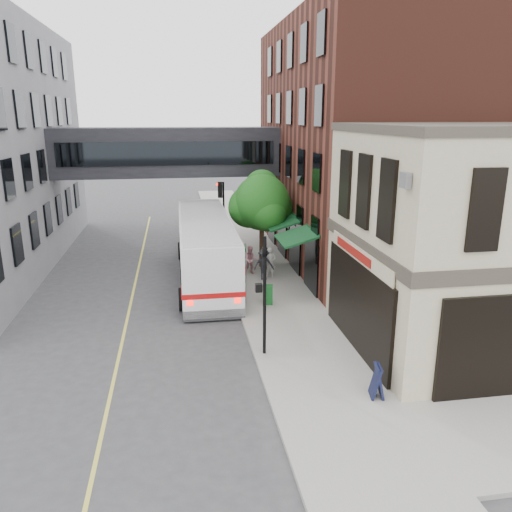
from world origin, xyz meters
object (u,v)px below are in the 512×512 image
object	(u,v)px
bus	(205,246)
newspaper_box	(268,295)
pedestrian_c	(264,264)
sandwich_board	(377,381)
pedestrian_a	(270,262)
pedestrian_b	(251,260)

from	to	relation	value
bus	newspaper_box	size ratio (longest dim) A/B	13.74
pedestrian_c	sandwich_board	size ratio (longest dim) A/B	1.58
pedestrian_a	pedestrian_b	bearing A→B (deg)	156.12
bus	pedestrian_a	distance (m)	3.65
pedestrian_b	pedestrian_c	size ratio (longest dim) A/B	0.94
pedestrian_c	newspaper_box	world-z (taller)	pedestrian_c
pedestrian_a	newspaper_box	world-z (taller)	pedestrian_a
bus	newspaper_box	bearing A→B (deg)	-61.25
bus	pedestrian_c	world-z (taller)	bus
newspaper_box	sandwich_board	bearing A→B (deg)	-66.06
bus	pedestrian_a	world-z (taller)	bus
pedestrian_c	pedestrian_a	bearing A→B (deg)	44.55
newspaper_box	sandwich_board	world-z (taller)	sandwich_board
pedestrian_a	pedestrian_c	bearing A→B (deg)	-126.20
bus	newspaper_box	world-z (taller)	bus
pedestrian_b	sandwich_board	world-z (taller)	pedestrian_b
bus	pedestrian_a	bearing A→B (deg)	-12.24
sandwich_board	pedestrian_b	bearing A→B (deg)	109.69
pedestrian_a	sandwich_board	xyz separation A→B (m)	(1.07, -12.45, -0.30)
bus	pedestrian_c	size ratio (longest dim) A/B	7.37
pedestrian_a	pedestrian_b	distance (m)	1.20
bus	sandwich_board	xyz separation A→B (m)	(4.53, -13.20, -1.20)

